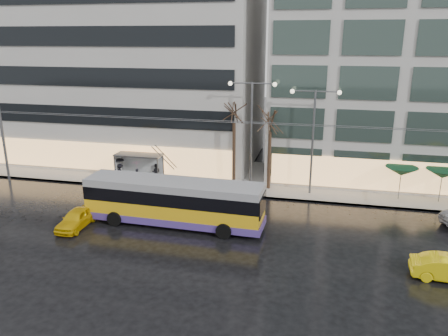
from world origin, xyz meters
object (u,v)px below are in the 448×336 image
(bus_shelter, at_px, (136,161))
(taxi_a, at_px, (76,219))
(trolleybus, at_px, (174,203))
(street_lamp_near, at_px, (252,121))

(bus_shelter, height_order, taxi_a, bus_shelter)
(trolleybus, xyz_separation_m, taxi_a, (-6.40, -1.99, -0.92))
(trolleybus, distance_m, street_lamp_near, 10.15)
(bus_shelter, distance_m, street_lamp_near, 11.14)
(trolleybus, relative_size, street_lamp_near, 1.39)
(trolleybus, xyz_separation_m, bus_shelter, (-6.36, 8.09, 0.39))
(street_lamp_near, bearing_deg, trolleybus, -116.13)
(bus_shelter, relative_size, street_lamp_near, 0.47)
(trolleybus, height_order, street_lamp_near, street_lamp_near)
(bus_shelter, height_order, street_lamp_near, street_lamp_near)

